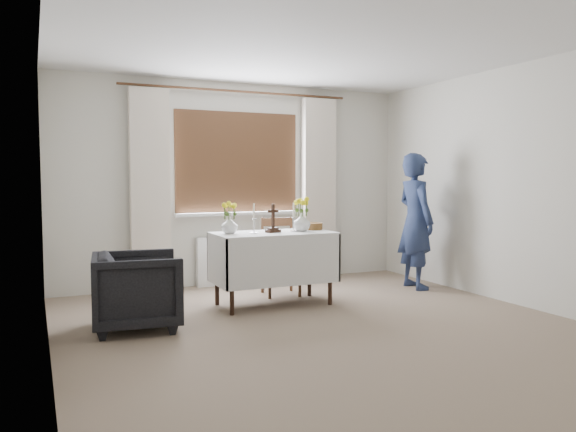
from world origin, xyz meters
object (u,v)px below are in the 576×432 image
(wooden_chair, at_px, (281,256))
(wooden_cross, at_px, (273,218))
(armchair, at_px, (137,290))
(person, at_px, (416,221))
(flower_vase_right, at_px, (302,222))
(altar_table, at_px, (274,269))
(flower_vase_left, at_px, (230,225))

(wooden_chair, relative_size, wooden_cross, 2.96)
(armchair, relative_size, person, 0.46)
(wooden_chair, relative_size, armchair, 1.17)
(flower_vase_right, bearing_deg, wooden_cross, -179.99)
(armchair, distance_m, wooden_cross, 1.59)
(wooden_chair, height_order, wooden_cross, wooden_cross)
(altar_table, relative_size, wooden_cross, 4.20)
(wooden_chair, distance_m, flower_vase_right, 0.61)
(armchair, xyz_separation_m, wooden_cross, (1.45, 0.35, 0.57))
(armchair, bearing_deg, altar_table, -69.80)
(flower_vase_left, bearing_deg, altar_table, -7.58)
(person, bearing_deg, flower_vase_right, 98.79)
(person, distance_m, wooden_cross, 1.91)
(wooden_chair, distance_m, flower_vase_left, 0.91)
(wooden_chair, bearing_deg, flower_vase_left, -144.73)
(armchair, distance_m, flower_vase_left, 1.19)
(person, bearing_deg, wooden_chair, 83.56)
(wooden_cross, bearing_deg, wooden_chair, 43.50)
(armchair, xyz_separation_m, flower_vase_left, (0.99, 0.42, 0.51))
(person, relative_size, flower_vase_right, 8.48)
(armchair, height_order, person, person)
(wooden_cross, distance_m, flower_vase_left, 0.46)
(flower_vase_right, bearing_deg, person, 4.56)
(wooden_cross, xyz_separation_m, flower_vase_right, (0.33, 0.00, -0.05))
(armchair, bearing_deg, person, -75.56)
(wooden_chair, relative_size, person, 0.54)
(altar_table, height_order, wooden_cross, wooden_cross)
(armchair, distance_m, flower_vase_right, 1.88)
(altar_table, xyz_separation_m, wooden_chair, (0.27, 0.43, 0.06))
(person, distance_m, flower_vase_right, 1.59)
(altar_table, distance_m, person, 1.95)
(altar_table, xyz_separation_m, wooden_cross, (-0.01, -0.01, 0.53))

